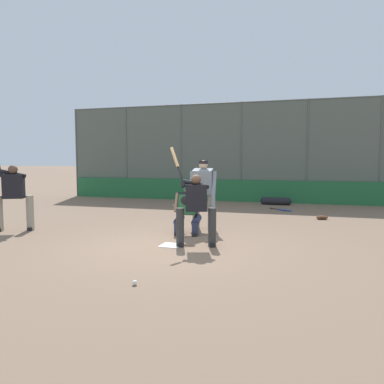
# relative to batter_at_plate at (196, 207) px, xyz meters

# --- Properties ---
(ground_plane) EXTENTS (160.00, 160.00, 0.00)m
(ground_plane) POSITION_rel_batter_at_plate_xyz_m (0.50, 0.11, -0.81)
(ground_plane) COLOR #7A604C
(home_plate_marker) EXTENTS (0.43, 0.43, 0.01)m
(home_plate_marker) POSITION_rel_batter_at_plate_xyz_m (0.50, 0.11, -0.81)
(home_plate_marker) COLOR white
(home_plate_marker) RESTS_ON ground_plane
(backstop_fence) EXTENTS (16.35, 0.08, 4.24)m
(backstop_fence) POSITION_rel_batter_at_plate_xyz_m (0.50, -8.66, 1.40)
(backstop_fence) COLOR #515651
(backstop_fence) RESTS_ON ground_plane
(padding_wall) EXTENTS (15.95, 0.18, 0.92)m
(padding_wall) POSITION_rel_batter_at_plate_xyz_m (0.50, -8.56, -0.35)
(padding_wall) COLOR #236638
(padding_wall) RESTS_ON ground_plane
(bleachers_beyond) EXTENTS (11.39, 3.05, 1.80)m
(bleachers_beyond) POSITION_rel_batter_at_plate_xyz_m (1.63, -11.51, -0.22)
(bleachers_beyond) COLOR slate
(bleachers_beyond) RESTS_ON ground_plane
(batter_at_plate) EXTENTS (1.08, 0.54, 2.07)m
(batter_at_plate) POSITION_rel_batter_at_plate_xyz_m (0.00, 0.00, 0.00)
(batter_at_plate) COLOR #333333
(batter_at_plate) RESTS_ON ground_plane
(catcher_behind_plate) EXTENTS (0.69, 0.80, 1.25)m
(catcher_behind_plate) POSITION_rel_batter_at_plate_xyz_m (0.54, -1.14, -0.16)
(catcher_behind_plate) COLOR #2D334C
(catcher_behind_plate) RESTS_ON ground_plane
(umpire_home) EXTENTS (0.73, 0.45, 1.78)m
(umpire_home) POSITION_rel_batter_at_plate_xyz_m (0.36, -1.94, 0.15)
(umpire_home) COLOR gray
(umpire_home) RESTS_ON ground_plane
(batter_on_deck) EXTENTS (1.15, 0.62, 2.19)m
(batter_on_deck) POSITION_rel_batter_at_plate_xyz_m (4.88, -0.31, 0.09)
(batter_on_deck) COLOR gray
(batter_on_deck) RESTS_ON ground_plane
(spare_bat_near_backstop) EXTENTS (0.77, 0.56, 0.07)m
(spare_bat_near_backstop) POSITION_rel_batter_at_plate_xyz_m (-1.44, -6.04, -0.78)
(spare_bat_near_backstop) COLOR black
(spare_bat_near_backstop) RESTS_ON ground_plane
(spare_bat_by_padding) EXTENTS (0.17, 0.84, 0.07)m
(spare_bat_by_padding) POSITION_rel_batter_at_plate_xyz_m (2.75, -6.48, -0.78)
(spare_bat_by_padding) COLOR black
(spare_bat_by_padding) RESTS_ON ground_plane
(fielding_glove_on_dirt) EXTENTS (0.33, 0.25, 0.12)m
(fielding_glove_on_dirt) POSITION_rel_batter_at_plate_xyz_m (-2.66, -4.45, -0.75)
(fielding_glove_on_dirt) COLOR #56331E
(fielding_glove_on_dirt) RESTS_ON ground_plane
(baseball_loose) EXTENTS (0.07, 0.07, 0.07)m
(baseball_loose) POSITION_rel_batter_at_plate_xyz_m (0.15, 2.60, -0.78)
(baseball_loose) COLOR white
(baseball_loose) RESTS_ON ground_plane
(equipment_bag_dugout_side) EXTENTS (1.23, 0.30, 0.30)m
(equipment_bag_dugout_side) POSITION_rel_batter_at_plate_xyz_m (-1.06, -7.75, -0.66)
(equipment_bag_dugout_side) COLOR black
(equipment_bag_dugout_side) RESTS_ON ground_plane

